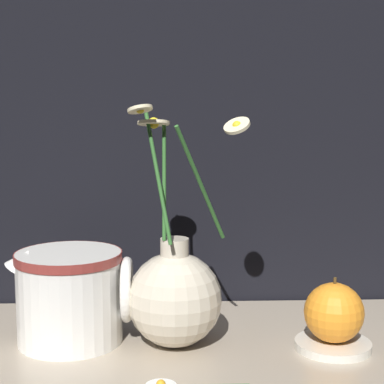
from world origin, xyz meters
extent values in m
plane|color=black|center=(0.00, 0.00, 0.00)|extent=(6.00, 6.00, 0.00)
cube|color=tan|center=(0.00, 0.00, 0.01)|extent=(0.87, 0.36, 0.01)
sphere|color=beige|center=(-0.03, -0.01, 0.07)|extent=(0.12, 0.12, 0.12)
cylinder|color=beige|center=(-0.03, -0.01, 0.14)|extent=(0.04, 0.04, 0.03)
cylinder|color=#336B2D|center=(0.00, -0.04, 0.23)|extent=(0.07, 0.08, 0.15)
cylinder|color=beige|center=(0.04, -0.07, 0.30)|extent=(0.04, 0.04, 0.02)
sphere|color=yellow|center=(0.04, -0.07, 0.30)|extent=(0.01, 0.01, 0.01)
cylinder|color=#336B2D|center=(-0.05, -0.02, 0.24)|extent=(0.04, 0.05, 0.17)
cylinder|color=beige|center=(-0.07, -0.04, 0.32)|extent=(0.04, 0.04, 0.01)
sphere|color=yellow|center=(-0.07, -0.04, 0.32)|extent=(0.01, 0.01, 0.01)
cylinder|color=#336B2D|center=(-0.05, -0.01, 0.23)|extent=(0.01, 0.03, 0.15)
cylinder|color=beige|center=(-0.06, 0.00, 0.30)|extent=(0.04, 0.04, 0.01)
sphere|color=yellow|center=(-0.06, 0.00, 0.30)|extent=(0.01, 0.01, 0.01)
cylinder|color=white|center=(-0.17, 0.01, 0.07)|extent=(0.14, 0.14, 0.12)
cylinder|color=maroon|center=(-0.17, 0.01, 0.13)|extent=(0.14, 0.14, 0.01)
torus|color=white|center=(-0.10, 0.01, 0.08)|extent=(0.01, 0.09, 0.09)
cone|color=white|center=(-0.23, 0.01, 0.12)|extent=(0.05, 0.04, 0.05)
cylinder|color=silver|center=(0.17, -0.03, 0.02)|extent=(0.10, 0.10, 0.01)
sphere|color=orange|center=(0.17, -0.03, 0.06)|extent=(0.08, 0.08, 0.08)
cylinder|color=#4C3819|center=(0.17, -0.03, 0.10)|extent=(0.00, 0.00, 0.01)
sphere|color=gold|center=(-0.05, -0.14, 0.02)|extent=(0.01, 0.01, 0.01)
camera|label=1|loc=(-0.04, -0.82, 0.33)|focal=60.00mm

